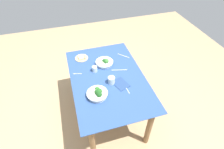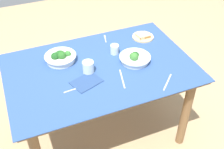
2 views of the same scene
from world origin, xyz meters
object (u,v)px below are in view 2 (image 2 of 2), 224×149
water_glass_center (115,49)px  table_knife_left (167,82)px  broccoli_bowl_far (61,57)px  fork_by_far_bowl (105,38)px  bread_side_plate (143,36)px  fork_by_near_bowl (72,90)px  napkin_folded_upper (86,82)px  broccoli_bowl_near (135,58)px  table_knife_right (122,79)px  water_glass_side (88,67)px

water_glass_center → table_knife_left: (0.21, -0.47, -0.04)m
broccoli_bowl_far → fork_by_far_bowl: size_ratio=2.17×
bread_side_plate → fork_by_far_bowl: 0.33m
fork_by_near_bowl → table_knife_left: (0.64, -0.18, -0.00)m
water_glass_center → fork_by_far_bowl: bearing=87.5°
bread_side_plate → napkin_folded_upper: (-0.64, -0.38, -0.01)m
broccoli_bowl_far → fork_by_near_bowl: size_ratio=2.19×
water_glass_center → napkin_folded_upper: water_glass_center is taller
broccoli_bowl_far → broccoli_bowl_near: (0.52, -0.22, -0.01)m
table_knife_right → table_knife_left: bearing=-104.9°
bread_side_plate → water_glass_center: 0.34m
bread_side_plate → table_knife_left: bearing=-100.8°
table_knife_right → napkin_folded_upper: napkin_folded_upper is taller
broccoli_bowl_near → water_glass_side: (-0.37, 0.01, 0.01)m
fork_by_near_bowl → table_knife_right: (0.37, -0.02, -0.00)m
broccoli_bowl_far → napkin_folded_upper: bearing=-71.9°
broccoli_bowl_near → bread_side_plate: (0.22, 0.28, -0.02)m
water_glass_center → fork_by_near_bowl: 0.53m
napkin_folded_upper → fork_by_far_bowl: bearing=55.6°
water_glass_center → water_glass_side: water_glass_side is taller
broccoli_bowl_far → water_glass_center: 0.43m
broccoli_bowl_far → broccoli_bowl_near: broccoli_bowl_far is taller
fork_by_far_bowl → table_knife_right: (-0.08, -0.55, -0.00)m
broccoli_bowl_far → table_knife_right: 0.51m
broccoli_bowl_far → water_glass_side: (0.15, -0.21, 0.01)m
water_glass_side → fork_by_near_bowl: bearing=-139.1°
water_glass_center → table_knife_left: bearing=-66.6°
broccoli_bowl_near → water_glass_center: bearing=121.8°
table_knife_right → broccoli_bowl_near: bearing=-33.9°
broccoli_bowl_far → water_glass_center: broccoli_bowl_far is taller
fork_by_near_bowl → water_glass_center: bearing=29.1°
table_knife_left → broccoli_bowl_far: bearing=-83.5°
bread_side_plate → napkin_folded_upper: bearing=-149.5°
bread_side_plate → water_glass_center: bearing=-158.8°
broccoli_bowl_far → fork_by_near_bowl: (-0.02, -0.36, -0.04)m
water_glass_center → water_glass_side: (-0.27, -0.15, 0.01)m
table_knife_left → napkin_folded_upper: napkin_folded_upper is taller
broccoli_bowl_near → fork_by_near_bowl: broccoli_bowl_near is taller
bread_side_plate → water_glass_side: 0.65m
bread_side_plate → fork_by_near_bowl: 0.87m
broccoli_bowl_far → table_knife_left: broccoli_bowl_far is taller
table_knife_left → table_knife_right: bearing=-72.4°
water_glass_side → table_knife_right: (0.20, -0.17, -0.04)m
broccoli_bowl_near → fork_by_far_bowl: 0.40m
bread_side_plate → water_glass_side: size_ratio=2.01×
bread_side_plate → table_knife_right: bread_side_plate is taller
broccoli_bowl_far → table_knife_right: broccoli_bowl_far is taller
broccoli_bowl_near → water_glass_center: size_ratio=3.20×
fork_by_near_bowl → table_knife_left: same height
water_glass_side → water_glass_center: bearing=29.0°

